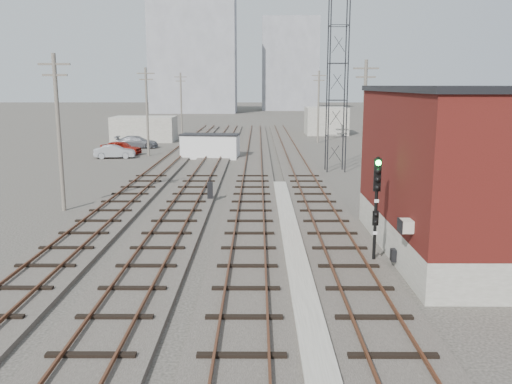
{
  "coord_description": "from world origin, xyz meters",
  "views": [
    {
      "loc": [
        -1.07,
        -10.99,
        7.26
      ],
      "look_at": [
        -1.18,
        14.53,
        2.2
      ],
      "focal_mm": 38.0,
      "sensor_mm": 36.0,
      "label": 1
    }
  ],
  "objects_px": {
    "car_red": "(121,148)",
    "car_silver": "(115,152)",
    "site_trailer": "(210,146)",
    "signal_mast": "(376,201)",
    "switch_stand": "(210,191)",
    "car_grey": "(137,142)"
  },
  "relations": [
    {
      "from": "switch_stand",
      "to": "car_red",
      "type": "bearing_deg",
      "value": 114.12
    },
    {
      "from": "car_silver",
      "to": "signal_mast",
      "type": "bearing_deg",
      "value": -156.65
    },
    {
      "from": "signal_mast",
      "to": "car_silver",
      "type": "xyz_separation_m",
      "value": [
        -19.23,
        32.73,
        -2.01
      ]
    },
    {
      "from": "signal_mast",
      "to": "car_red",
      "type": "height_order",
      "value": "signal_mast"
    },
    {
      "from": "switch_stand",
      "to": "car_grey",
      "type": "relative_size",
      "value": 0.3
    },
    {
      "from": "car_red",
      "to": "car_silver",
      "type": "distance_m",
      "value": 2.81
    },
    {
      "from": "switch_stand",
      "to": "site_trailer",
      "type": "bearing_deg",
      "value": 92.95
    },
    {
      "from": "signal_mast",
      "to": "switch_stand",
      "type": "distance_m",
      "value": 14.62
    },
    {
      "from": "signal_mast",
      "to": "car_grey",
      "type": "height_order",
      "value": "signal_mast"
    },
    {
      "from": "site_trailer",
      "to": "car_red",
      "type": "relative_size",
      "value": 1.41
    },
    {
      "from": "car_silver",
      "to": "site_trailer",
      "type": "bearing_deg",
      "value": -97.26
    },
    {
      "from": "switch_stand",
      "to": "car_red",
      "type": "xyz_separation_m",
      "value": [
        -11.46,
        23.34,
        0.04
      ]
    },
    {
      "from": "car_red",
      "to": "car_silver",
      "type": "xyz_separation_m",
      "value": [
        0.05,
        -2.81,
        -0.07
      ]
    },
    {
      "from": "site_trailer",
      "to": "car_silver",
      "type": "distance_m",
      "value": 9.64
    },
    {
      "from": "site_trailer",
      "to": "car_silver",
      "type": "bearing_deg",
      "value": -173.77
    },
    {
      "from": "signal_mast",
      "to": "car_red",
      "type": "relative_size",
      "value": 1.03
    },
    {
      "from": "signal_mast",
      "to": "car_silver",
      "type": "height_order",
      "value": "signal_mast"
    },
    {
      "from": "car_red",
      "to": "car_silver",
      "type": "bearing_deg",
      "value": -168.86
    },
    {
      "from": "signal_mast",
      "to": "car_red",
      "type": "xyz_separation_m",
      "value": [
        -19.28,
        35.53,
        -1.93
      ]
    },
    {
      "from": "car_silver",
      "to": "car_grey",
      "type": "bearing_deg",
      "value": -8.69
    },
    {
      "from": "site_trailer",
      "to": "car_red",
      "type": "bearing_deg",
      "value": 170.06
    },
    {
      "from": "car_silver",
      "to": "car_red",
      "type": "bearing_deg",
      "value": -6.07
    }
  ]
}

